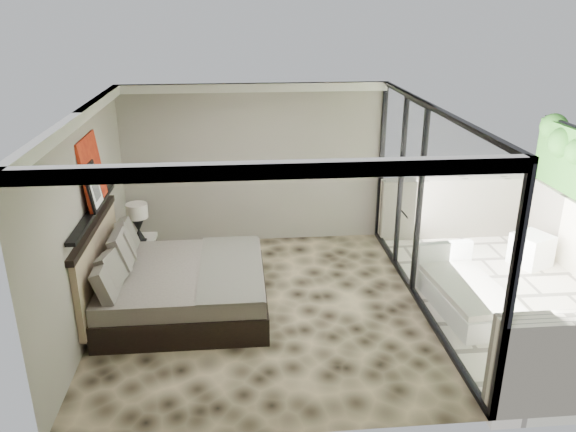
{
  "coord_description": "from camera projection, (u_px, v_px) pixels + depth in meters",
  "views": [
    {
      "loc": [
        -0.28,
        -6.94,
        4.03
      ],
      "look_at": [
        0.4,
        0.4,
        1.23
      ],
      "focal_mm": 35.0,
      "sensor_mm": 36.0,
      "label": 1
    }
  ],
  "objects": [
    {
      "name": "ottoman",
      "position": [
        531.0,
        250.0,
        9.16
      ],
      "size": [
        0.69,
        0.69,
        0.52
      ],
      "primitive_type": "cube",
      "rotation": [
        0.0,
        0.0,
        0.41
      ],
      "color": "white",
      "rests_on": "terrace_slab"
    },
    {
      "name": "bed",
      "position": [
        177.0,
        285.0,
        7.78
      ],
      "size": [
        2.29,
        2.21,
        1.27
      ],
      "color": "black",
      "rests_on": "floor"
    },
    {
      "name": "left_wall",
      "position": [
        87.0,
        221.0,
        7.23
      ],
      "size": [
        0.02,
        5.0,
        2.8
      ],
      "primitive_type": "cube",
      "color": "gray",
      "rests_on": "floor"
    },
    {
      "name": "lounger",
      "position": [
        465.0,
        294.0,
        7.88
      ],
      "size": [
        1.01,
        1.8,
        0.68
      ],
      "rotation": [
        0.0,
        0.0,
        0.09
      ],
      "color": "silver",
      "rests_on": "terrace_slab"
    },
    {
      "name": "nightstand",
      "position": [
        139.0,
        253.0,
        9.01
      ],
      "size": [
        0.63,
        0.63,
        0.55
      ],
      "primitive_type": "cube",
      "rotation": [
        0.0,
        0.0,
        -0.15
      ],
      "color": "black",
      "rests_on": "floor"
    },
    {
      "name": "abstract_canvas",
      "position": [
        92.0,
        170.0,
        7.36
      ],
      "size": [
        0.13,
        0.9,
        0.9
      ],
      "primitive_type": "cube",
      "rotation": [
        0.0,
        -0.1,
        0.0
      ],
      "color": "#C36210",
      "rests_on": "picture_ledge"
    },
    {
      "name": "floor",
      "position": [
        263.0,
        308.0,
        7.92
      ],
      "size": [
        5.0,
        5.0,
        0.0
      ],
      "primitive_type": "plane",
      "color": "black",
      "rests_on": "ground"
    },
    {
      "name": "framed_print",
      "position": [
        93.0,
        187.0,
        7.2
      ],
      "size": [
        0.11,
        0.5,
        0.6
      ],
      "primitive_type": "cube",
      "rotation": [
        0.0,
        -0.14,
        0.0
      ],
      "color": "black",
      "rests_on": "picture_ledge"
    },
    {
      "name": "terrace_slab",
      "position": [
        517.0,
        300.0,
        8.26
      ],
      "size": [
        3.0,
        5.0,
        0.12
      ],
      "primitive_type": "cube",
      "color": "beige",
      "rests_on": "ground"
    },
    {
      "name": "ceiling",
      "position": [
        259.0,
        110.0,
        6.92
      ],
      "size": [
        4.5,
        5.0,
        0.02
      ],
      "primitive_type": "cube",
      "color": "silver",
      "rests_on": "back_wall"
    },
    {
      "name": "picture_ledge",
      "position": [
        93.0,
        211.0,
        7.29
      ],
      "size": [
        0.12,
        2.2,
        0.05
      ],
      "primitive_type": "cube",
      "color": "black",
      "rests_on": "left_wall"
    },
    {
      "name": "glass_wall",
      "position": [
        426.0,
        210.0,
        7.61
      ],
      "size": [
        0.08,
        5.0,
        2.8
      ],
      "primitive_type": "cube",
      "color": "white",
      "rests_on": "floor"
    },
    {
      "name": "table_lamp",
      "position": [
        138.0,
        217.0,
        8.74
      ],
      "size": [
        0.33,
        0.33,
        0.61
      ],
      "color": "black",
      "rests_on": "nightstand"
    },
    {
      "name": "back_wall",
      "position": [
        254.0,
        165.0,
        9.73
      ],
      "size": [
        4.5,
        0.02,
        2.8
      ],
      "primitive_type": "cube",
      "color": "gray",
      "rests_on": "floor"
    }
  ]
}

